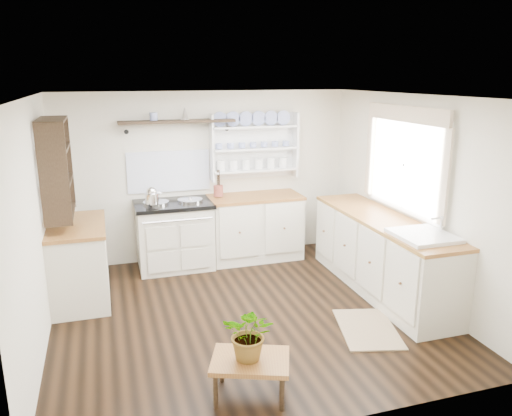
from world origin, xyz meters
The scene contains 19 objects.
floor centered at (0.00, 0.00, 0.00)m, with size 4.00×3.80×0.01m, color black.
wall_back centered at (0.00, 1.90, 1.15)m, with size 4.00×0.02×2.30m, color beige.
wall_right centered at (2.00, 0.00, 1.15)m, with size 0.02×3.80×2.30m, color beige.
wall_left centered at (-2.00, 0.00, 1.15)m, with size 0.02×3.80×2.30m, color beige.
ceiling centered at (0.00, 0.00, 2.30)m, with size 4.00×3.80×0.01m, color white.
window centered at (1.95, 0.15, 1.56)m, with size 0.08×1.55×1.22m.
aga_cooker centered at (-0.52, 1.57, 0.46)m, with size 1.00×0.70×0.93m.
back_cabinets centered at (0.60, 1.60, 0.46)m, with size 1.27×0.63×0.90m.
right_cabinets centered at (1.70, 0.10, 0.46)m, with size 0.62×2.43×0.90m.
belfast_sink centered at (1.70, -0.65, 0.80)m, with size 0.55×0.60×0.45m.
left_cabinets centered at (-1.70, 0.90, 0.46)m, with size 0.62×1.13×0.90m.
plate_rack centered at (0.65, 1.86, 1.56)m, with size 1.20×0.22×0.90m.
high_shelf centered at (-0.40, 1.78, 1.91)m, with size 1.50×0.29×0.16m.
left_shelving centered at (-1.84, 0.90, 1.55)m, with size 0.28×0.80×1.05m, color black.
kettle centered at (-0.80, 1.45, 1.04)m, with size 0.17×0.17×0.21m, color silver, non-canonical shape.
utensil_crock centered at (0.10, 1.68, 0.98)m, with size 0.13×0.13×0.15m, color brown.
center_table centered at (-0.36, -1.40, 0.29)m, with size 0.73×0.63×0.33m.
potted_plant centered at (-0.36, -1.40, 0.55)m, with size 0.40×0.35×0.44m, color #3F7233.
floor_rug centered at (1.08, -0.72, 0.01)m, with size 0.55×0.85×0.02m, color #7A6547.
Camera 1 is at (-1.36, -4.75, 2.50)m, focal length 35.00 mm.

